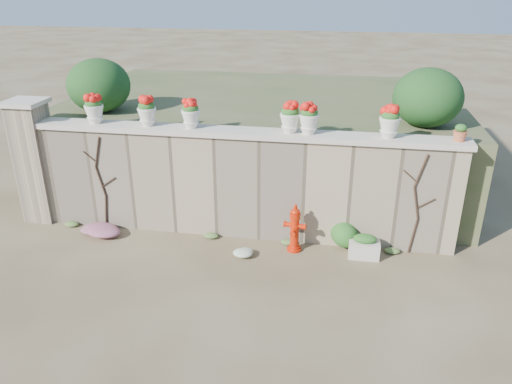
% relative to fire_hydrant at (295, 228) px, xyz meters
% --- Properties ---
extents(ground, '(80.00, 80.00, 0.00)m').
position_rel_fire_hydrant_xyz_m(ground, '(-1.12, -1.31, -0.46)').
color(ground, brown).
rests_on(ground, ground).
extents(stone_wall, '(8.00, 0.40, 2.00)m').
position_rel_fire_hydrant_xyz_m(stone_wall, '(-1.12, 0.49, 0.54)').
color(stone_wall, '#978465').
rests_on(stone_wall, ground).
extents(wall_cap, '(8.10, 0.52, 0.10)m').
position_rel_fire_hydrant_xyz_m(wall_cap, '(-1.12, 0.49, 1.59)').
color(wall_cap, beige).
rests_on(wall_cap, stone_wall).
extents(gate_pillar, '(0.72, 0.72, 2.48)m').
position_rel_fire_hydrant_xyz_m(gate_pillar, '(-5.27, 0.49, 0.79)').
color(gate_pillar, '#978465').
rests_on(gate_pillar, ground).
extents(raised_fill, '(9.00, 6.00, 2.00)m').
position_rel_fire_hydrant_xyz_m(raised_fill, '(-1.12, 3.69, 0.54)').
color(raised_fill, '#384C23').
rests_on(raised_fill, ground).
extents(back_shrub_left, '(1.30, 1.30, 1.10)m').
position_rel_fire_hydrant_xyz_m(back_shrub_left, '(-4.32, 1.69, 2.09)').
color(back_shrub_left, '#143814').
rests_on(back_shrub_left, raised_fill).
extents(back_shrub_right, '(1.30, 1.30, 1.10)m').
position_rel_fire_hydrant_xyz_m(back_shrub_right, '(2.28, 1.69, 2.09)').
color(back_shrub_right, '#143814').
rests_on(back_shrub_right, raised_fill).
extents(vine_left, '(0.60, 0.04, 1.91)m').
position_rel_fire_hydrant_xyz_m(vine_left, '(-3.80, 0.27, 0.53)').
color(vine_left, black).
rests_on(vine_left, ground).
extents(vine_right, '(0.60, 0.04, 1.91)m').
position_rel_fire_hydrant_xyz_m(vine_right, '(2.10, 0.27, 0.53)').
color(vine_right, black).
rests_on(vine_right, ground).
extents(fire_hydrant, '(0.40, 0.28, 0.92)m').
position_rel_fire_hydrant_xyz_m(fire_hydrant, '(0.00, 0.00, 0.00)').
color(fire_hydrant, red).
rests_on(fire_hydrant, ground).
extents(planter_box, '(0.54, 0.32, 0.45)m').
position_rel_fire_hydrant_xyz_m(planter_box, '(1.26, -0.02, -0.26)').
color(planter_box, beige).
rests_on(planter_box, ground).
extents(green_shrub, '(0.63, 0.57, 0.60)m').
position_rel_fire_hydrant_xyz_m(green_shrub, '(0.85, 0.23, -0.16)').
color(green_shrub, '#1E5119').
rests_on(green_shrub, ground).
extents(magenta_clump, '(0.91, 0.61, 0.24)m').
position_rel_fire_hydrant_xyz_m(magenta_clump, '(-3.83, -0.10, -0.34)').
color(magenta_clump, '#CB288B').
rests_on(magenta_clump, ground).
extents(white_flowers, '(0.51, 0.41, 0.18)m').
position_rel_fire_hydrant_xyz_m(white_flowers, '(-0.89, -0.35, -0.37)').
color(white_flowers, white).
rests_on(white_flowers, ground).
extents(urn_pot_0, '(0.35, 0.35, 0.55)m').
position_rel_fire_hydrant_xyz_m(urn_pot_0, '(-3.86, 0.49, 1.91)').
color(urn_pot_0, silver).
rests_on(urn_pot_0, wall_cap).
extents(urn_pot_1, '(0.34, 0.34, 0.54)m').
position_rel_fire_hydrant_xyz_m(urn_pot_1, '(-2.83, 0.49, 1.90)').
color(urn_pot_1, silver).
rests_on(urn_pot_1, wall_cap).
extents(urn_pot_2, '(0.34, 0.34, 0.53)m').
position_rel_fire_hydrant_xyz_m(urn_pot_2, '(-2.00, 0.49, 1.90)').
color(urn_pot_2, silver).
rests_on(urn_pot_2, wall_cap).
extents(urn_pot_3, '(0.35, 0.35, 0.56)m').
position_rel_fire_hydrant_xyz_m(urn_pot_3, '(-0.19, 0.49, 1.91)').
color(urn_pot_3, silver).
rests_on(urn_pot_3, wall_cap).
extents(urn_pot_4, '(0.35, 0.35, 0.55)m').
position_rel_fire_hydrant_xyz_m(urn_pot_4, '(0.14, 0.49, 1.91)').
color(urn_pot_4, silver).
rests_on(urn_pot_4, wall_cap).
extents(urn_pot_5, '(0.36, 0.36, 0.57)m').
position_rel_fire_hydrant_xyz_m(urn_pot_5, '(1.51, 0.49, 1.92)').
color(urn_pot_5, silver).
rests_on(urn_pot_5, wall_cap).
extents(terracotta_pot, '(0.23, 0.23, 0.28)m').
position_rel_fire_hydrant_xyz_m(terracotta_pot, '(2.68, 0.49, 1.77)').
color(terracotta_pot, '#BF5C3A').
rests_on(terracotta_pot, wall_cap).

